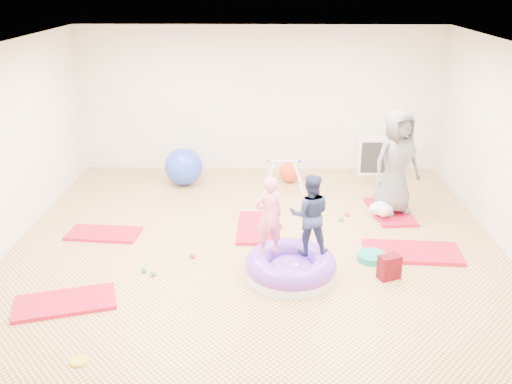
{
  "coord_description": "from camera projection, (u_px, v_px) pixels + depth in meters",
  "views": [
    {
      "loc": [
        0.15,
        -6.91,
        3.65
      ],
      "look_at": [
        0.0,
        0.3,
        0.9
      ],
      "focal_mm": 40.0,
      "sensor_mm": 36.0,
      "label": 1
    }
  ],
  "objects": [
    {
      "name": "room",
      "position": [
        255.0,
        164.0,
        7.26
      ],
      "size": [
        7.01,
        8.01,
        2.81
      ],
      "color": "tan",
      "rests_on": "ground"
    },
    {
      "name": "gym_mat_front_left",
      "position": [
        65.0,
        302.0,
        6.74
      ],
      "size": [
        1.28,
        0.9,
        0.05
      ],
      "primitive_type": "cube",
      "rotation": [
        0.0,
        0.0,
        0.3
      ],
      "color": "red",
      "rests_on": "ground"
    },
    {
      "name": "gym_mat_mid_left",
      "position": [
        104.0,
        234.0,
        8.54
      ],
      "size": [
        1.1,
        0.62,
        0.04
      ],
      "primitive_type": "cube",
      "rotation": [
        0.0,
        0.0,
        -0.09
      ],
      "color": "red",
      "rests_on": "ground"
    },
    {
      "name": "gym_mat_center_back",
      "position": [
        257.0,
        228.0,
        8.74
      ],
      "size": [
        0.59,
        1.18,
        0.05
      ],
      "primitive_type": "cube",
      "rotation": [
        0.0,
        0.0,
        1.56
      ],
      "color": "red",
      "rests_on": "ground"
    },
    {
      "name": "gym_mat_right",
      "position": [
        412.0,
        252.0,
        7.96
      ],
      "size": [
        1.37,
        0.75,
        0.06
      ],
      "primitive_type": "cube",
      "rotation": [
        0.0,
        0.0,
        -0.06
      ],
      "color": "red",
      "rests_on": "ground"
    },
    {
      "name": "gym_mat_rear_right",
      "position": [
        390.0,
        212.0,
        9.32
      ],
      "size": [
        0.7,
        1.22,
        0.05
      ],
      "primitive_type": "cube",
      "rotation": [
        0.0,
        0.0,
        1.67
      ],
      "color": "red",
      "rests_on": "ground"
    },
    {
      "name": "inflatable_cushion",
      "position": [
        291.0,
        267.0,
        7.31
      ],
      "size": [
        1.18,
        1.18,
        0.37
      ],
      "rotation": [
        0.0,
        0.0,
        0.17
      ],
      "color": "white",
      "rests_on": "ground"
    },
    {
      "name": "child_pink",
      "position": [
        269.0,
        212.0,
        7.16
      ],
      "size": [
        0.45,
        0.38,
        1.05
      ],
      "primitive_type": "imported",
      "rotation": [
        0.0,
        0.0,
        3.53
      ],
      "color": "pink",
      "rests_on": "inflatable_cushion"
    },
    {
      "name": "child_navy",
      "position": [
        310.0,
        211.0,
        7.15
      ],
      "size": [
        0.53,
        0.42,
        1.07
      ],
      "primitive_type": "imported",
      "rotation": [
        0.0,
        0.0,
        3.11
      ],
      "color": "#21294D",
      "rests_on": "inflatable_cushion"
    },
    {
      "name": "adult_caregiver",
      "position": [
        396.0,
        162.0,
        8.99
      ],
      "size": [
        0.96,
        0.82,
        1.68
      ],
      "primitive_type": "imported",
      "rotation": [
        0.0,
        0.0,
        0.42
      ],
      "color": "#5B5B5B",
      "rests_on": "gym_mat_rear_right"
    },
    {
      "name": "infant",
      "position": [
        382.0,
        209.0,
        9.06
      ],
      "size": [
        0.4,
        0.4,
        0.23
      ],
      "color": "#BED6FF",
      "rests_on": "gym_mat_rear_right"
    },
    {
      "name": "ball_pit_balls",
      "position": [
        257.0,
        245.0,
        8.15
      ],
      "size": [
        2.98,
        2.09,
        0.07
      ],
      "color": "gold",
      "rests_on": "ground"
    },
    {
      "name": "exercise_ball_blue",
      "position": [
        184.0,
        167.0,
        10.49
      ],
      "size": [
        0.7,
        0.7,
        0.7
      ],
      "primitive_type": "sphere",
      "color": "blue",
      "rests_on": "ground"
    },
    {
      "name": "exercise_ball_orange",
      "position": [
        290.0,
        172.0,
        10.69
      ],
      "size": [
        0.39,
        0.39,
        0.39
      ],
      "primitive_type": "sphere",
      "color": "#F0461B",
      "rests_on": "ground"
    },
    {
      "name": "infant_play_gym",
      "position": [
        284.0,
        170.0,
        10.21
      ],
      "size": [
        0.74,
        0.7,
        0.56
      ],
      "rotation": [
        0.0,
        0.0,
        -0.32
      ],
      "color": "white",
      "rests_on": "ground"
    },
    {
      "name": "cube_shelf",
      "position": [
        376.0,
        155.0,
        11.13
      ],
      "size": [
        0.71,
        0.35,
        0.71
      ],
      "color": "white",
      "rests_on": "ground"
    },
    {
      "name": "balance_disc",
      "position": [
        372.0,
        257.0,
        7.79
      ],
      "size": [
        0.4,
        0.4,
        0.09
      ],
      "primitive_type": "cylinder",
      "color": "#148479",
      "rests_on": "ground"
    },
    {
      "name": "backpack",
      "position": [
        389.0,
        267.0,
        7.28
      ],
      "size": [
        0.32,
        0.26,
        0.32
      ],
      "primitive_type": "cube",
      "rotation": [
        0.0,
        0.0,
        0.4
      ],
      "color": "maroon",
      "rests_on": "ground"
    },
    {
      "name": "yellow_toy",
      "position": [
        79.0,
        361.0,
        5.74
      ],
      "size": [
        0.19,
        0.19,
        0.03
      ],
      "primitive_type": "cylinder",
      "color": "gold",
      "rests_on": "ground"
    }
  ]
}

